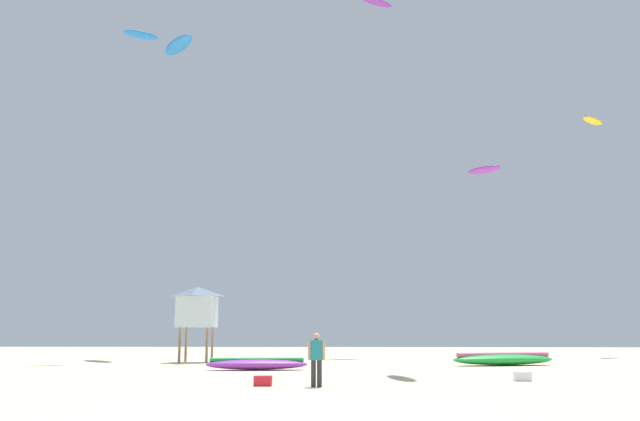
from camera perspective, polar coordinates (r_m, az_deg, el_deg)
ground_plane at (r=15.96m, az=-2.80°, el=-15.82°), size 120.00×120.00×0.00m
person_foreground at (r=22.73m, az=-0.29°, el=-11.51°), size 0.55×0.38×1.66m
kite_grounded_near at (r=37.48m, az=14.46°, el=-11.46°), size 5.55×2.84×0.63m
kite_grounded_mid at (r=32.30m, az=-5.07°, el=-12.16°), size 4.65×1.95×0.54m
lifeguard_tower at (r=40.76m, az=-9.80°, el=-7.58°), size 2.30×2.30×4.15m
cooler_box at (r=23.22m, az=-4.59°, el=-13.44°), size 0.56×0.36×0.32m
gear_bag at (r=26.29m, az=15.90°, el=-12.66°), size 0.56×0.36×0.32m
kite_aloft_2 at (r=52.85m, az=-11.27°, el=12.85°), size 3.37×4.09×0.58m
kite_aloft_3 at (r=47.55m, az=-14.16°, el=13.47°), size 2.20×1.72×0.49m
kite_aloft_4 at (r=55.71m, az=12.98°, el=3.20°), size 2.62×2.53×0.61m
kite_aloft_8 at (r=57.14m, az=21.00°, el=6.72°), size 2.44×2.53×0.35m
kite_aloft_9 at (r=57.89m, az=4.47°, el=16.33°), size 3.06×2.58×0.37m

